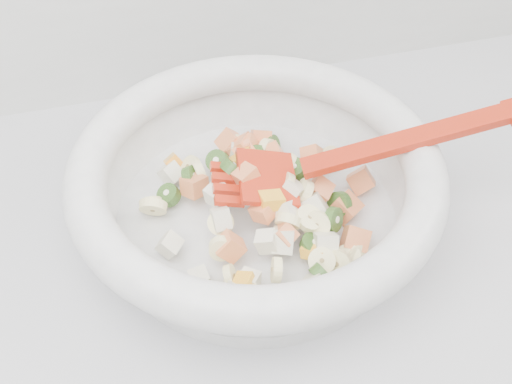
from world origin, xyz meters
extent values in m
cylinder|color=silver|center=(-0.12, 1.48, 0.91)|extent=(0.29, 0.29, 0.02)
torus|color=silver|center=(-0.12, 1.48, 0.98)|extent=(0.36, 0.36, 0.04)
cylinder|color=beige|center=(-0.09, 1.47, 0.95)|extent=(0.02, 0.04, 0.04)
cylinder|color=beige|center=(-0.17, 1.53, 0.94)|extent=(0.01, 0.03, 0.03)
cylinder|color=beige|center=(-0.08, 1.38, 0.94)|extent=(0.04, 0.03, 0.03)
cylinder|color=beige|center=(-0.08, 1.50, 0.95)|extent=(0.03, 0.03, 0.03)
cylinder|color=beige|center=(-0.17, 1.39, 0.93)|extent=(0.02, 0.03, 0.03)
cylinder|color=beige|center=(-0.16, 1.37, 0.93)|extent=(0.03, 0.03, 0.02)
cylinder|color=beige|center=(-0.10, 1.43, 0.95)|extent=(0.03, 0.03, 0.03)
cylinder|color=beige|center=(-0.08, 1.42, 0.94)|extent=(0.04, 0.03, 0.04)
cylinder|color=beige|center=(-0.08, 1.46, 0.95)|extent=(0.03, 0.03, 0.03)
cylinder|color=beige|center=(-0.18, 1.38, 0.93)|extent=(0.03, 0.03, 0.03)
cylinder|color=beige|center=(-0.04, 1.39, 0.92)|extent=(0.03, 0.02, 0.03)
cylinder|color=beige|center=(-0.07, 1.38, 0.93)|extent=(0.03, 0.03, 0.03)
cylinder|color=beige|center=(-0.05, 1.39, 0.93)|extent=(0.03, 0.03, 0.02)
cylinder|color=beige|center=(-0.22, 1.49, 0.93)|extent=(0.04, 0.03, 0.03)
cylinder|color=beige|center=(-0.16, 1.44, 0.95)|extent=(0.03, 0.03, 0.02)
cylinder|color=beige|center=(-0.13, 1.39, 0.93)|extent=(0.01, 0.03, 0.03)
cylinder|color=beige|center=(-0.17, 1.54, 0.94)|extent=(0.02, 0.03, 0.02)
cylinder|color=beige|center=(-0.09, 1.54, 0.94)|extent=(0.03, 0.03, 0.04)
cylinder|color=beige|center=(-0.02, 1.52, 0.93)|extent=(0.03, 0.03, 0.02)
cylinder|color=beige|center=(-0.22, 1.51, 0.93)|extent=(0.03, 0.02, 0.03)
cylinder|color=beige|center=(-0.08, 1.43, 0.95)|extent=(0.03, 0.03, 0.02)
cylinder|color=beige|center=(-0.17, 1.42, 0.94)|extent=(0.03, 0.02, 0.03)
cylinder|color=beige|center=(-0.12, 1.56, 0.94)|extent=(0.03, 0.02, 0.03)
cube|color=#F39E4C|center=(-0.04, 1.45, 0.93)|extent=(0.04, 0.04, 0.03)
cube|color=#F39E4C|center=(-0.05, 1.52, 0.94)|extent=(0.03, 0.03, 0.04)
cube|color=#F39E4C|center=(-0.11, 1.54, 0.94)|extent=(0.03, 0.03, 0.03)
cube|color=#F39E4C|center=(-0.10, 1.55, 0.93)|extent=(0.03, 0.04, 0.03)
cube|color=#F39E4C|center=(-0.12, 1.44, 0.95)|extent=(0.03, 0.03, 0.02)
cube|color=#F39E4C|center=(-0.12, 1.55, 0.94)|extent=(0.04, 0.04, 0.03)
cube|color=#F39E4C|center=(-0.09, 1.53, 0.94)|extent=(0.03, 0.02, 0.03)
cube|color=#F39E4C|center=(-0.12, 1.56, 0.94)|extent=(0.04, 0.03, 0.03)
cube|color=#F39E4C|center=(-0.01, 1.48, 0.93)|extent=(0.04, 0.03, 0.04)
cube|color=#F39E4C|center=(-0.11, 1.42, 0.94)|extent=(0.03, 0.03, 0.03)
cube|color=#F39E4C|center=(-0.18, 1.51, 0.94)|extent=(0.03, 0.03, 0.03)
cube|color=#F39E4C|center=(-0.11, 1.54, 0.94)|extent=(0.03, 0.03, 0.04)
cube|color=#F39E4C|center=(-0.16, 1.42, 0.94)|extent=(0.03, 0.02, 0.03)
cube|color=#F39E4C|center=(-0.06, 1.46, 0.95)|extent=(0.03, 0.03, 0.03)
cube|color=#F39E4C|center=(-0.09, 1.56, 0.94)|extent=(0.03, 0.03, 0.03)
cube|color=#F39E4C|center=(-0.13, 1.48, 0.97)|extent=(0.03, 0.03, 0.03)
cube|color=#F39E4C|center=(-0.04, 1.41, 0.93)|extent=(0.03, 0.04, 0.03)
cylinder|color=#539933|center=(-0.20, 1.51, 0.93)|extent=(0.03, 0.02, 0.02)
cylinder|color=#539933|center=(-0.08, 1.40, 0.93)|extent=(0.04, 0.04, 0.02)
cylinder|color=#539933|center=(-0.19, 1.39, 0.92)|extent=(0.03, 0.02, 0.03)
cylinder|color=#539933|center=(-0.15, 1.53, 0.94)|extent=(0.03, 0.03, 0.03)
cylinder|color=#539933|center=(-0.18, 1.52, 0.94)|extent=(0.02, 0.04, 0.03)
cylinder|color=#539933|center=(-0.08, 1.49, 0.95)|extent=(0.03, 0.02, 0.02)
cylinder|color=#539933|center=(-0.14, 1.50, 0.96)|extent=(0.03, 0.03, 0.04)
cylinder|color=#539933|center=(-0.06, 1.42, 0.94)|extent=(0.03, 0.03, 0.03)
cylinder|color=#539933|center=(-0.09, 1.37, 0.93)|extent=(0.02, 0.03, 0.03)
cylinder|color=#539933|center=(-0.08, 1.55, 0.93)|extent=(0.03, 0.03, 0.03)
cylinder|color=#539933|center=(-0.04, 1.45, 0.93)|extent=(0.03, 0.03, 0.03)
cylinder|color=#539933|center=(-0.10, 1.53, 0.94)|extent=(0.04, 0.04, 0.02)
cube|color=beige|center=(-0.16, 1.44, 0.95)|extent=(0.02, 0.03, 0.03)
cube|color=beige|center=(-0.09, 1.46, 0.96)|extent=(0.03, 0.03, 0.03)
cube|color=beige|center=(-0.09, 1.36, 0.93)|extent=(0.03, 0.03, 0.04)
cube|color=beige|center=(-0.07, 1.45, 0.94)|extent=(0.03, 0.03, 0.04)
cube|color=beige|center=(-0.13, 1.41, 0.94)|extent=(0.03, 0.02, 0.02)
cube|color=beige|center=(-0.07, 1.40, 0.94)|extent=(0.02, 0.03, 0.03)
cube|color=beige|center=(-0.19, 1.40, 0.93)|extent=(0.02, 0.02, 0.02)
cube|color=beige|center=(-0.21, 1.44, 0.93)|extent=(0.03, 0.03, 0.02)
cube|color=beige|center=(-0.16, 1.48, 0.95)|extent=(0.03, 0.03, 0.02)
cube|color=beige|center=(-0.19, 1.54, 0.93)|extent=(0.03, 0.03, 0.03)
cube|color=beige|center=(-0.15, 1.39, 0.93)|extent=(0.02, 0.03, 0.02)
cube|color=beige|center=(-0.12, 1.54, 0.94)|extent=(0.03, 0.02, 0.02)
cube|color=beige|center=(-0.11, 1.41, 0.94)|extent=(0.03, 0.03, 0.03)
cube|color=beige|center=(-0.10, 1.44, 0.95)|extent=(0.03, 0.03, 0.03)
cube|color=beige|center=(-0.17, 1.38, 0.92)|extent=(0.03, 0.03, 0.03)
cube|color=beige|center=(-0.12, 1.54, 0.94)|extent=(0.03, 0.03, 0.03)
cube|color=yellow|center=(-0.12, 1.53, 0.95)|extent=(0.03, 0.02, 0.02)
cube|color=yellow|center=(-0.16, 1.38, 0.93)|extent=(0.03, 0.03, 0.02)
cube|color=yellow|center=(-0.11, 1.45, 0.96)|extent=(0.02, 0.02, 0.02)
cube|color=yellow|center=(-0.08, 1.40, 0.93)|extent=(0.03, 0.03, 0.02)
cube|color=yellow|center=(-0.19, 1.56, 0.93)|extent=(0.02, 0.03, 0.03)
cube|color=#AE230F|center=(-0.11, 1.47, 0.96)|extent=(0.07, 0.07, 0.03)
cube|color=#AE230F|center=(-0.14, 1.50, 0.96)|extent=(0.03, 0.01, 0.01)
cube|color=#AE230F|center=(-0.15, 1.49, 0.96)|extent=(0.03, 0.01, 0.01)
cube|color=#AE230F|center=(-0.15, 1.47, 0.96)|extent=(0.03, 0.01, 0.01)
cube|color=#AE230F|center=(-0.15, 1.46, 0.96)|extent=(0.03, 0.01, 0.01)
cube|color=#AE230F|center=(0.02, 1.46, 1.00)|extent=(0.20, 0.05, 0.06)
camera|label=1|loc=(-0.24, 1.05, 1.39)|focal=45.00mm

